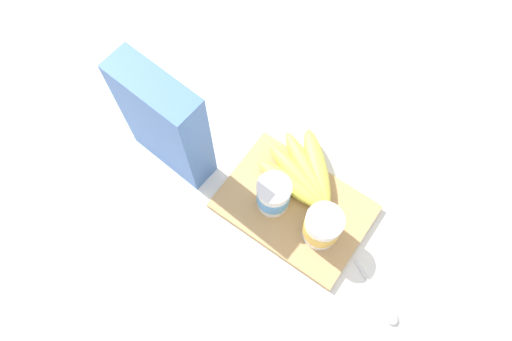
{
  "coord_description": "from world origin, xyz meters",
  "views": [
    {
      "loc": [
        -0.11,
        0.29,
        0.91
      ],
      "look_at": [
        0.09,
        0.0,
        0.06
      ],
      "focal_mm": 33.27,
      "sensor_mm": 36.0,
      "label": 1
    }
  ],
  "objects": [
    {
      "name": "ground_plane",
      "position": [
        0.0,
        0.0,
        0.0
      ],
      "size": [
        2.4,
        2.4,
        0.0
      ],
      "primitive_type": "plane",
      "color": "silver"
    },
    {
      "name": "cutting_board",
      "position": [
        0.0,
        0.0,
        0.01
      ],
      "size": [
        0.29,
        0.2,
        0.01
      ],
      "primitive_type": "cube",
      "color": "tan",
      "rests_on": "ground_plane"
    },
    {
      "name": "cereal_box",
      "position": [
        0.27,
        0.04,
        0.13
      ],
      "size": [
        0.18,
        0.08,
        0.27
      ],
      "primitive_type": "cube",
      "rotation": [
        0.0,
        0.0,
        -0.07
      ],
      "color": "#4770B7",
      "rests_on": "ground_plane"
    },
    {
      "name": "yogurt_cup_front",
      "position": [
        -0.07,
        0.02,
        0.06
      ],
      "size": [
        0.07,
        0.07,
        0.09
      ],
      "color": "white",
      "rests_on": "cutting_board"
    },
    {
      "name": "yogurt_cup_back",
      "position": [
        0.04,
        0.02,
        0.06
      ],
      "size": [
        0.07,
        0.07,
        0.09
      ],
      "color": "white",
      "rests_on": "cutting_board"
    },
    {
      "name": "banana_bunch",
      "position": [
        0.02,
        -0.06,
        0.03
      ],
      "size": [
        0.19,
        0.16,
        0.04
      ],
      "color": "#DBCF4A",
      "rests_on": "cutting_board"
    },
    {
      "name": "spoon",
      "position": [
        -0.23,
        0.06,
        0.01
      ],
      "size": [
        0.13,
        0.07,
        0.01
      ],
      "color": "silver",
      "rests_on": "ground_plane"
    }
  ]
}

